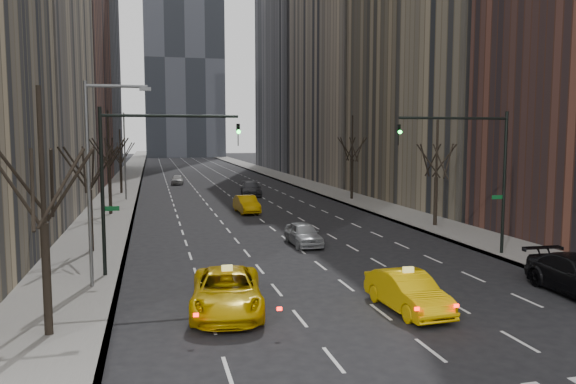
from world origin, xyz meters
TOP-DOWN VIEW (x-y plane):
  - ground at (0.00, 0.00)m, footprint 400.00×400.00m
  - sidewalk_left at (-12.25, 70.00)m, footprint 4.50×320.00m
  - sidewalk_right at (12.25, 70.00)m, footprint 4.50×320.00m
  - bld_left_far at (-21.50, 66.00)m, footprint 14.00×28.00m
  - bld_left_deep at (-21.50, 96.00)m, footprint 14.00×30.00m
  - bld_right_far at (21.50, 64.00)m, footprint 14.00×28.00m
  - bld_right_deep at (21.50, 95.00)m, footprint 14.00×30.00m
  - tree_lw_a at (-12.00, 4.00)m, footprint 3.36×3.50m
  - tree_lw_b at (-12.00, 18.00)m, footprint 3.36×3.50m
  - tree_lw_c at (-12.00, 34.00)m, footprint 3.36×3.50m
  - tree_lw_d at (-12.00, 52.00)m, footprint 3.36×3.50m
  - tree_rw_b at (12.00, 22.00)m, footprint 3.36×3.50m
  - tree_rw_c at (12.00, 40.00)m, footprint 3.36×3.50m
  - traffic_mast_left at (-9.11, 12.00)m, footprint 6.69×0.39m
  - traffic_mast_right at (9.11, 12.00)m, footprint 6.69×0.39m
  - streetlight_near at (-10.84, 10.00)m, footprint 2.83×0.22m
  - streetlight_far at (-10.84, 45.00)m, footprint 2.83×0.22m
  - taxi_suv at (-5.79, 5.44)m, footprint 3.37×6.10m
  - taxi_sedan at (1.08, 3.90)m, footprint 1.91×4.73m
  - silver_sedan_ahead at (0.58, 17.52)m, footprint 1.76×4.23m
  - far_taxi at (-0.44, 32.88)m, footprint 1.88×4.69m
  - far_suv_grey at (2.34, 46.51)m, footprint 2.78×5.66m
  - far_car_white at (-5.07, 63.61)m, footprint 1.98×4.12m

SIDE VIEW (x-z plane):
  - ground at x=0.00m, z-range 0.00..0.00m
  - sidewalk_left at x=-12.25m, z-range 0.00..0.15m
  - sidewalk_right at x=12.25m, z-range 0.00..0.15m
  - far_car_white at x=-5.07m, z-range 0.00..1.36m
  - silver_sedan_ahead at x=0.58m, z-range 0.00..1.43m
  - far_taxi at x=-0.44m, z-range 0.00..1.52m
  - taxi_sedan at x=1.08m, z-range 0.00..1.53m
  - far_suv_grey at x=2.34m, z-range 0.00..1.58m
  - taxi_suv at x=-5.79m, z-range 0.00..1.62m
  - tree_lw_d at x=-12.00m, z-range -0.12..7.24m
  - tree_lw_b at x=-12.00m, z-range -0.19..7.63m
  - tree_rw_b at x=12.00m, z-range -0.19..7.63m
  - tree_lw_a at x=-12.00m, z-range -0.26..8.02m
  - tree_lw_c at x=-12.00m, z-range -0.33..8.41m
  - tree_rw_c at x=12.00m, z-range -0.33..8.41m
  - traffic_mast_left at x=-9.11m, z-range 1.49..9.49m
  - traffic_mast_right at x=9.11m, z-range 1.49..9.49m
  - streetlight_near at x=-10.84m, z-range 1.12..10.12m
  - streetlight_far at x=-10.84m, z-range 1.12..10.12m
  - bld_left_far at x=-21.50m, z-range 0.00..44.00m
  - bld_right_far at x=21.50m, z-range 0.00..50.00m
  - bld_right_deep at x=21.50m, z-range 0.00..58.00m
  - bld_left_deep at x=-21.50m, z-range 0.00..60.00m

